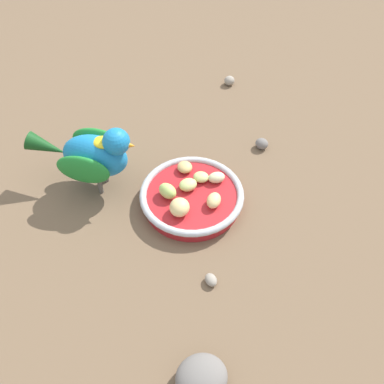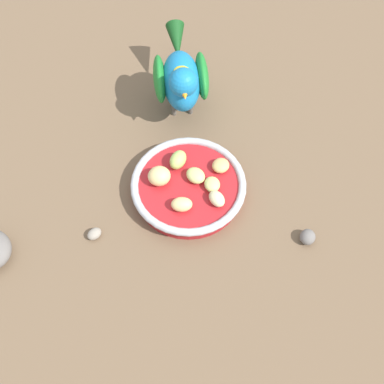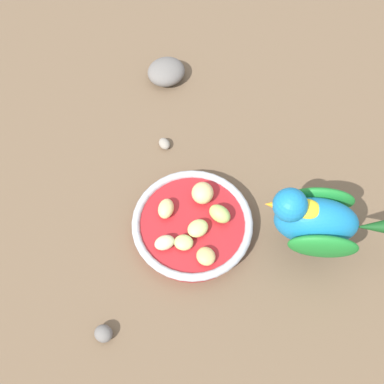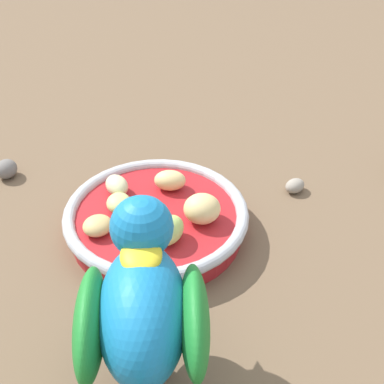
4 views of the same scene
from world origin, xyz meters
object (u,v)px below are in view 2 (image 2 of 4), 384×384
apple_piece_2 (194,175)px  apple_piece_6 (221,166)px  apple_piece_0 (178,160)px  apple_piece_1 (181,204)px  apple_piece_3 (217,199)px  parrot (181,77)px  pebble_1 (308,237)px  apple_piece_5 (159,176)px  apple_piece_4 (212,184)px  pebble_2 (94,234)px  feeding_bowl (188,187)px

apple_piece_2 → apple_piece_6: (-0.03, -0.04, -0.00)m
apple_piece_0 → apple_piece_1: (-0.04, 0.08, -0.00)m
apple_piece_0 → apple_piece_2: (-0.03, 0.02, -0.00)m
apple_piece_3 → apple_piece_6: 0.07m
apple_piece_2 → apple_piece_3: 0.06m
parrot → pebble_1: size_ratio=7.41×
apple_piece_3 → apple_piece_5: size_ratio=0.84×
apple_piece_0 → pebble_1: size_ratio=1.36×
apple_piece_2 → apple_piece_1: bearing=92.0°
apple_piece_2 → apple_piece_4: bearing=171.0°
apple_piece_0 → pebble_2: (0.08, 0.16, -0.03)m
apple_piece_6 → parrot: bearing=-44.3°
feeding_bowl → parrot: 0.20m
apple_piece_2 → apple_piece_0: bearing=-24.7°
apple_piece_5 → apple_piece_6: size_ratio=1.24×
apple_piece_0 → pebble_2: size_ratio=1.48×
pebble_1 → parrot: bearing=-31.6°
apple_piece_3 → parrot: 0.23m
pebble_1 → apple_piece_4: bearing=-7.5°
pebble_1 → apple_piece_2: bearing=-7.7°
apple_piece_4 → apple_piece_6: bearing=-90.0°
apple_piece_4 → pebble_1: 0.18m
apple_piece_1 → apple_piece_4: apple_piece_1 is taller
apple_piece_6 → apple_piece_3: bearing=104.6°
apple_piece_4 → parrot: (0.12, -0.16, 0.05)m
apple_piece_0 → pebble_1: bearing=169.7°
apple_piece_0 → apple_piece_4: bearing=162.9°
pebble_1 → pebble_2: size_ratio=1.09×
apple_piece_5 → parrot: bearing=-79.2°
feeding_bowl → apple_piece_6: apple_piece_6 is taller
apple_piece_2 → pebble_2: (0.11, 0.15, -0.03)m
apple_piece_5 → feeding_bowl: bearing=-166.1°
apple_piece_6 → pebble_2: apple_piece_6 is taller
apple_piece_5 → parrot: size_ratio=0.19×
pebble_2 → apple_piece_0: bearing=-115.5°
apple_piece_0 → apple_piece_1: size_ratio=1.06×
apple_piece_6 → feeding_bowl: bearing=52.4°
apple_piece_5 → pebble_1: 0.26m
feeding_bowl → pebble_2: feeding_bowl is taller
apple_piece_4 → pebble_1: size_ratio=1.10×
apple_piece_1 → apple_piece_6: (-0.03, -0.10, -0.00)m
apple_piece_5 → apple_piece_6: (-0.09, -0.06, -0.01)m
apple_piece_6 → pebble_1: bearing=159.9°
apple_piece_6 → parrot: parrot is taller
apple_piece_1 → apple_piece_5: size_ratio=0.91×
apple_piece_2 → apple_piece_6: bearing=-134.9°
feeding_bowl → apple_piece_2: 0.02m
apple_piece_6 → apple_piece_4: bearing=90.0°
apple_piece_4 → apple_piece_1: bearing=59.2°
feeding_bowl → pebble_1: feeding_bowl is taller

